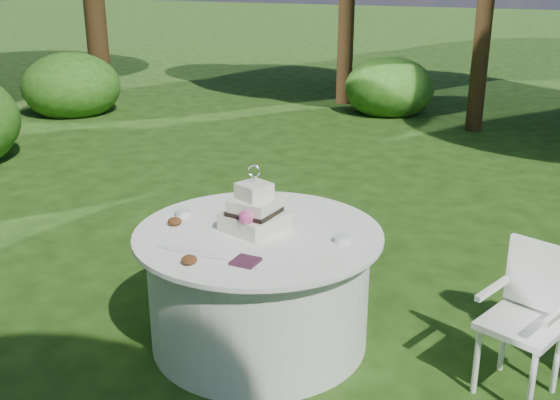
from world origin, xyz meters
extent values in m
plane|color=#1B310D|center=(0.00, 0.00, 0.00)|extent=(80.00, 80.00, 0.00)
cube|color=#441D31|center=(0.15, -0.44, 0.78)|extent=(0.14, 0.14, 0.02)
ellipsoid|color=white|center=(-0.20, -0.45, 0.78)|extent=(0.48, 0.07, 0.01)
cylinder|color=silver|center=(0.00, 0.00, 0.37)|extent=(1.40, 1.40, 0.74)
cylinder|color=white|center=(0.00, 0.00, 0.76)|extent=(1.56, 1.56, 0.03)
cube|color=silver|center=(-0.03, 0.02, 0.82)|extent=(0.42, 0.42, 0.11)
cube|color=silver|center=(-0.03, 0.02, 0.92)|extent=(0.28, 0.28, 0.11)
cube|color=white|center=(-0.03, 0.02, 1.02)|extent=(0.23, 0.23, 0.11)
cube|color=black|center=(-0.03, 0.02, 0.89)|extent=(0.29, 0.29, 0.04)
sphere|color=#D63F91|center=(-0.01, -0.13, 0.91)|extent=(0.09, 0.09, 0.09)
cylinder|color=white|center=(-0.03, 0.02, 1.09)|extent=(0.01, 0.01, 0.05)
torus|color=silver|center=(-0.03, 0.02, 1.16)|extent=(0.08, 0.03, 0.08)
cube|color=silver|center=(1.59, 0.12, 0.44)|extent=(0.51, 0.51, 0.04)
cube|color=silver|center=(1.65, 0.29, 0.68)|extent=(0.39, 0.17, 0.40)
cylinder|color=white|center=(1.38, 0.02, 0.21)|extent=(0.03, 0.03, 0.42)
cylinder|color=silver|center=(1.69, -0.09, 0.21)|extent=(0.03, 0.03, 0.42)
cylinder|color=white|center=(1.49, 0.32, 0.21)|extent=(0.03, 0.03, 0.42)
cylinder|color=white|center=(1.80, 0.21, 0.21)|extent=(0.03, 0.03, 0.42)
cube|color=white|center=(1.41, 0.18, 0.60)|extent=(0.15, 0.35, 0.03)
cube|color=white|center=(1.77, 0.05, 0.60)|extent=(0.15, 0.35, 0.03)
cylinder|color=white|center=(-0.57, 0.03, 0.79)|extent=(0.10, 0.10, 0.04)
cylinder|color=white|center=(0.53, 0.06, 0.79)|extent=(0.10, 0.10, 0.04)
cylinder|color=white|center=(-0.32, 0.43, 0.79)|extent=(0.10, 0.10, 0.04)
ellipsoid|color=#562D16|center=(-0.53, -0.13, 0.79)|extent=(0.09, 0.09, 0.05)
ellipsoid|color=#562D16|center=(-0.13, -0.59, 0.79)|extent=(0.09, 0.09, 0.05)
camera|label=1|loc=(1.75, -3.36, 2.32)|focal=42.00mm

